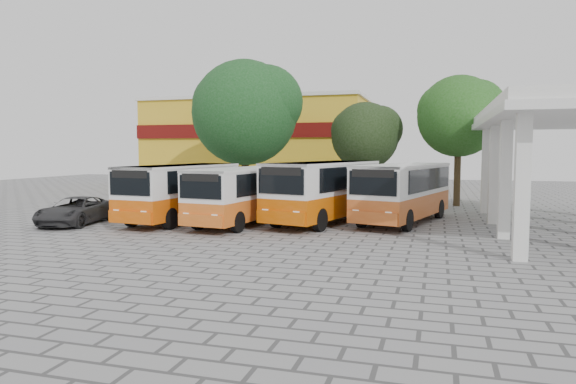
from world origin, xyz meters
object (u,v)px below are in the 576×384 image
(bus_far_left, at_px, (181,189))
(bus_centre_right, at_px, (325,188))
(bus_far_right, at_px, (403,189))
(parked_car, at_px, (76,211))
(bus_centre_left, at_px, (244,192))

(bus_far_left, relative_size, bus_centre_right, 0.92)
(bus_far_left, distance_m, bus_centre_right, 7.12)
(bus_far_right, bearing_deg, bus_centre_right, -149.70)
(bus_far_right, height_order, parked_car, bus_far_right)
(bus_far_left, xyz_separation_m, parked_car, (-4.36, -2.38, -0.98))
(bus_far_left, xyz_separation_m, bus_far_right, (10.66, 2.53, 0.03))
(bus_far_left, bearing_deg, bus_centre_right, 18.20)
(bus_far_left, bearing_deg, bus_far_right, 19.16)
(bus_centre_right, height_order, parked_car, bus_centre_right)
(bus_centre_right, bearing_deg, parked_car, -146.65)
(bus_far_left, height_order, bus_centre_right, bus_centre_right)
(bus_far_left, bearing_deg, bus_centre_left, 4.19)
(bus_far_left, relative_size, bus_centre_left, 1.04)
(bus_centre_right, bearing_deg, bus_far_left, -153.32)
(bus_far_left, relative_size, bus_far_right, 0.95)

